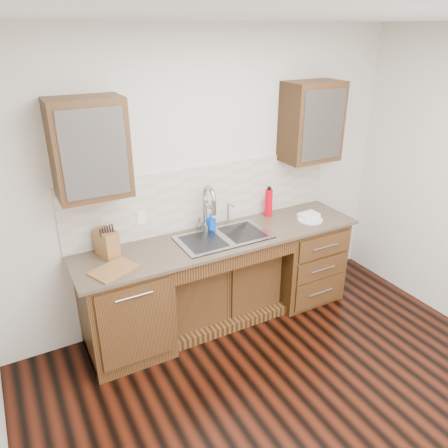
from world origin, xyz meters
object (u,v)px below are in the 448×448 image
knife_block (107,243)px  plate (310,220)px  soap_bottle (211,222)px  cutting_board (114,270)px  water_bottle (269,203)px

knife_block → plate: bearing=-23.9°
soap_bottle → plate: bearing=-29.9°
soap_bottle → knife_block: (-0.98, -0.05, 0.03)m
soap_bottle → cutting_board: bearing=-176.3°
water_bottle → cutting_board: 1.71m
soap_bottle → plate: size_ratio=0.65×
knife_block → water_bottle: bearing=-14.9°
knife_block → cutting_board: bearing=-113.5°
water_bottle → knife_block: size_ratio=1.22×
plate → knife_block: (-1.95, 0.23, 0.11)m
water_bottle → knife_block: water_bottle is taller
soap_bottle → water_bottle: water_bottle is taller
cutting_board → knife_block: bearing=83.6°
plate → water_bottle: bearing=135.9°
soap_bottle → knife_block: bearing=168.9°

